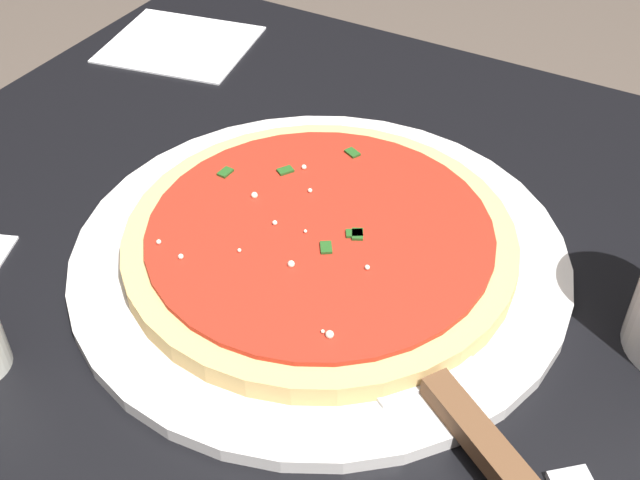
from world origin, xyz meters
name	(u,v)px	position (x,y,z in m)	size (l,w,h in m)	color
restaurant_table	(385,410)	(0.00, 0.00, 0.57)	(0.90, 0.69, 0.73)	black
serving_plate	(320,255)	(0.06, 0.01, 0.74)	(0.36, 0.36, 0.01)	white
pizza	(320,239)	(0.06, 0.01, 0.75)	(0.29, 0.29, 0.02)	#DBB26B
pizza_server	(456,412)	(-0.09, 0.10, 0.75)	(0.21, 0.15, 0.01)	silver
napkin_loose_left	(180,44)	(0.35, -0.21, 0.73)	(0.15, 0.13, 0.00)	white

